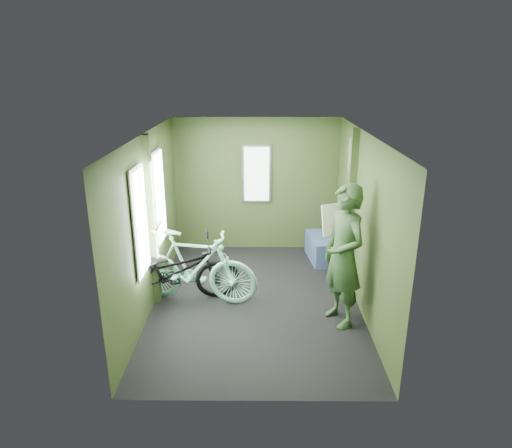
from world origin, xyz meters
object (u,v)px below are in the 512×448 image
at_px(bicycle_mint, 196,301).
at_px(bench_seat, 325,245).
at_px(bicycle_black, 175,302).
at_px(waste_box, 342,259).
at_px(passenger, 343,256).

height_order(bicycle_mint, bench_seat, bench_seat).
relative_size(bicycle_mint, bench_seat, 2.02).
relative_size(bicycle_black, bicycle_mint, 1.04).
relative_size(bicycle_mint, waste_box, 2.12).
distance_m(waste_box, bench_seat, 0.94).
distance_m(bicycle_black, passenger, 2.42).
bearing_deg(bicycle_black, passenger, -112.48).
xyz_separation_m(bicycle_black, bicycle_mint, (0.28, 0.03, 0.00)).
height_order(bicycle_mint, passenger, passenger).
xyz_separation_m(waste_box, bench_seat, (-0.12, 0.92, -0.16)).
height_order(bicycle_black, waste_box, waste_box).
bearing_deg(passenger, waste_box, 146.25).
height_order(bicycle_black, bicycle_mint, bicycle_mint).
bearing_deg(bench_seat, bicycle_mint, -150.44).
bearing_deg(bench_seat, passenger, -99.08).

